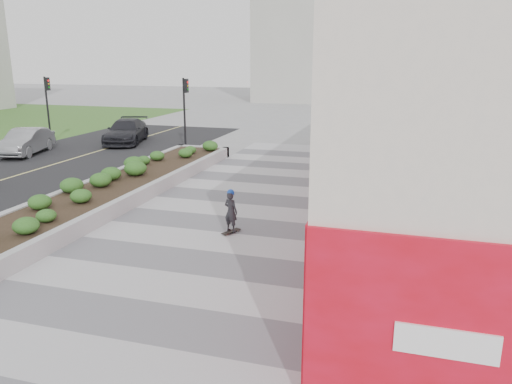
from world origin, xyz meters
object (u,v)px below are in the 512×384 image
Objects in this scene: skateboarder at (231,211)px; car_dark at (126,131)px; planter at (117,186)px; traffic_signal_near at (185,103)px; traffic_signal_far at (48,100)px; car_silver at (26,142)px.

skateboarder is 18.81m from car_dark.
skateboarder reaches higher than planter.
traffic_signal_near is at bearing 143.16° from skateboarder.
traffic_signal_far is 0.95× the size of car_silver.
traffic_signal_near is 2.94× the size of skateboarder.
traffic_signal_far is 0.81× the size of car_dark.
planter is at bearing -77.83° from car_dark.
traffic_signal_far is (-10.93, 10.00, 2.34)m from planter.
traffic_signal_near is at bearing 99.35° from planter.
skateboarder is 0.28× the size of car_dark.
traffic_signal_near is at bearing 3.11° from traffic_signal_far.
traffic_signal_near is at bearing 11.62° from car_silver.
traffic_signal_near reaches higher than car_dark.
traffic_signal_near reaches higher than skateboarder.
car_silver is at bearing -153.45° from traffic_signal_near.
car_dark is at bearing 19.04° from traffic_signal_far.
skateboarder is at bearing -60.59° from traffic_signal_near.
planter is at bearing -80.65° from traffic_signal_near.
traffic_signal_far is (-9.20, -0.50, 0.00)m from traffic_signal_near.
car_dark reaches higher than car_silver.
traffic_signal_far is at bearing 166.30° from skateboarder.
car_silver is 6.13m from car_dark.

